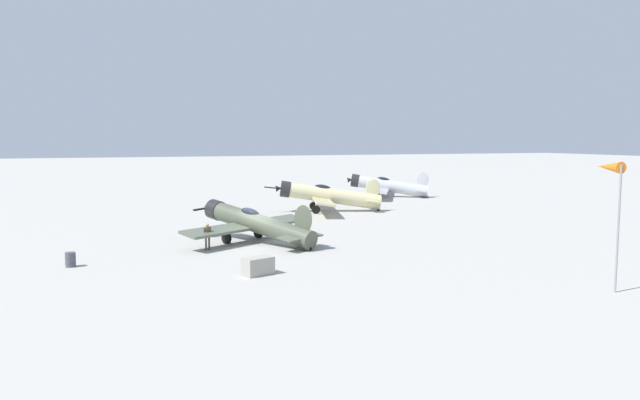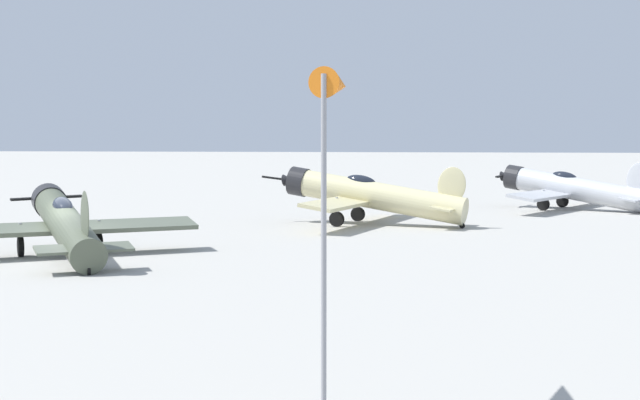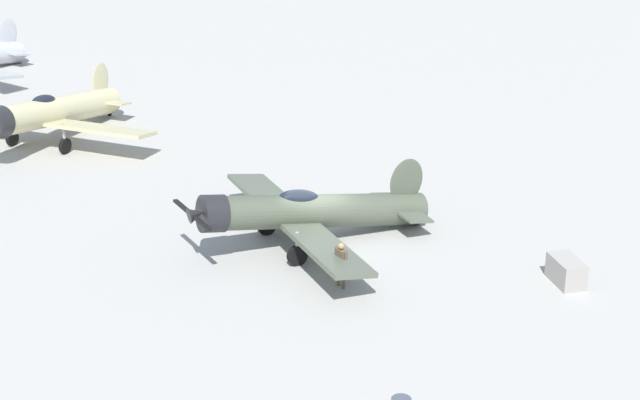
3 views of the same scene
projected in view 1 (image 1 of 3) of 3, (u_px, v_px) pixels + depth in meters
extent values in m
plane|color=#A8A59E|center=(260.00, 243.00, 41.19)|extent=(400.00, 400.00, 0.00)
cylinder|color=#4C5442|center=(260.00, 224.00, 41.06)|extent=(8.64, 5.92, 2.66)
cylinder|color=#232326|center=(216.00, 210.00, 43.70)|extent=(1.68, 1.79, 1.54)
cone|color=#232326|center=(210.00, 208.00, 44.09)|extent=(0.85, 0.83, 0.67)
cube|color=black|center=(209.00, 208.00, 44.18)|extent=(2.05, 2.60, 0.18)
ellipsoid|color=black|center=(250.00, 213.00, 41.55)|extent=(1.92, 1.57, 0.92)
cube|color=#565E4C|center=(248.00, 226.00, 41.76)|extent=(7.03, 10.16, 0.42)
ellipsoid|color=#4C5442|center=(303.00, 220.00, 38.61)|extent=(1.57, 1.01, 2.11)
cube|color=#565E4C|center=(301.00, 236.00, 38.85)|extent=(2.70, 3.48, 0.26)
cylinder|color=#999BA0|center=(226.00, 231.00, 40.91)|extent=(0.14, 0.14, 0.96)
cylinder|color=black|center=(226.00, 238.00, 40.95)|extent=(0.79, 0.58, 0.80)
cylinder|color=#999BA0|center=(258.00, 226.00, 43.34)|extent=(0.14, 0.14, 0.96)
cylinder|color=black|center=(258.00, 233.00, 43.39)|extent=(0.79, 0.58, 0.80)
cylinder|color=black|center=(310.00, 249.00, 38.46)|extent=(0.29, 0.23, 0.28)
cylinder|color=beige|center=(332.00, 196.00, 58.98)|extent=(4.04, 9.76, 2.85)
cylinder|color=#232326|center=(285.00, 189.00, 58.51)|extent=(1.82, 1.51, 1.69)
cone|color=#232326|center=(279.00, 188.00, 58.45)|extent=(0.81, 0.79, 0.73)
cube|color=black|center=(277.00, 188.00, 58.43)|extent=(0.68, 2.68, 0.46)
ellipsoid|color=black|center=(322.00, 188.00, 58.82)|extent=(1.21, 1.92, 0.92)
cube|color=#C6BC89|center=(320.00, 198.00, 58.90)|extent=(12.35, 5.02, 0.43)
ellipsoid|color=beige|center=(373.00, 189.00, 59.26)|extent=(0.59, 1.73, 2.12)
cube|color=#C6BC89|center=(371.00, 200.00, 59.36)|extent=(3.57, 1.98, 0.26)
cylinder|color=#999BA0|center=(316.00, 204.00, 57.27)|extent=(0.14, 0.14, 1.17)
cylinder|color=black|center=(316.00, 210.00, 57.33)|extent=(0.41, 0.82, 0.80)
cylinder|color=#999BA0|center=(313.00, 200.00, 60.50)|extent=(0.14, 0.14, 1.17)
cylinder|color=black|center=(313.00, 206.00, 60.56)|extent=(0.41, 0.82, 0.80)
cylinder|color=black|center=(378.00, 210.00, 59.52)|extent=(0.17, 0.30, 0.28)
cylinder|color=#B7BABF|center=(391.00, 186.00, 73.69)|extent=(5.78, 8.79, 2.77)
cylinder|color=#232326|center=(355.00, 181.00, 74.26)|extent=(1.94, 1.75, 1.70)
cone|color=#232326|center=(350.00, 180.00, 74.35)|extent=(0.89, 0.88, 0.74)
cube|color=black|center=(349.00, 180.00, 74.37)|extent=(2.78, 1.28, 0.18)
ellipsoid|color=black|center=(383.00, 180.00, 73.74)|extent=(1.53, 1.92, 0.92)
cube|color=#ADAFB5|center=(382.00, 188.00, 73.87)|extent=(12.39, 7.99, 0.44)
ellipsoid|color=#B7BABF|center=(422.00, 180.00, 73.05)|extent=(0.97, 1.61, 2.26)
cube|color=#ADAFB5|center=(420.00, 190.00, 73.20)|extent=(3.51, 2.62, 0.26)
cylinder|color=#999BA0|center=(376.00, 191.00, 72.37)|extent=(0.14, 0.14, 0.92)
cylinder|color=black|center=(376.00, 195.00, 72.41)|extent=(0.56, 0.80, 0.80)
cylinder|color=#999BA0|center=(378.00, 189.00, 75.59)|extent=(0.14, 0.14, 0.92)
cylinder|color=black|center=(378.00, 192.00, 75.63)|extent=(0.56, 0.80, 0.80)
cylinder|color=black|center=(426.00, 196.00, 73.17)|extent=(0.22, 0.29, 0.28)
cylinder|color=brown|center=(209.00, 243.00, 38.85)|extent=(0.13, 0.13, 0.87)
cylinder|color=brown|center=(206.00, 244.00, 38.59)|extent=(0.13, 0.13, 0.87)
cube|color=brown|center=(207.00, 232.00, 38.64)|extent=(0.48, 0.51, 0.62)
sphere|color=tan|center=(207.00, 225.00, 38.60)|extent=(0.23, 0.23, 0.23)
cylinder|color=brown|center=(210.00, 231.00, 38.89)|extent=(0.09, 0.09, 0.58)
cylinder|color=brown|center=(204.00, 232.00, 38.39)|extent=(0.09, 0.09, 0.58)
cube|color=#9E998E|center=(258.00, 266.00, 31.64)|extent=(1.37, 1.80, 0.94)
cylinder|color=#474C56|center=(70.00, 260.00, 33.63)|extent=(0.56, 0.56, 0.83)
torus|color=#474C56|center=(70.00, 257.00, 33.62)|extent=(0.60, 0.60, 0.04)
torus|color=#474C56|center=(71.00, 262.00, 33.65)|extent=(0.60, 0.60, 0.04)
cylinder|color=gray|center=(618.00, 229.00, 27.82)|extent=(0.10, 0.10, 5.99)
cone|color=orange|center=(609.00, 167.00, 28.34)|extent=(1.72, 0.80, 0.56)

